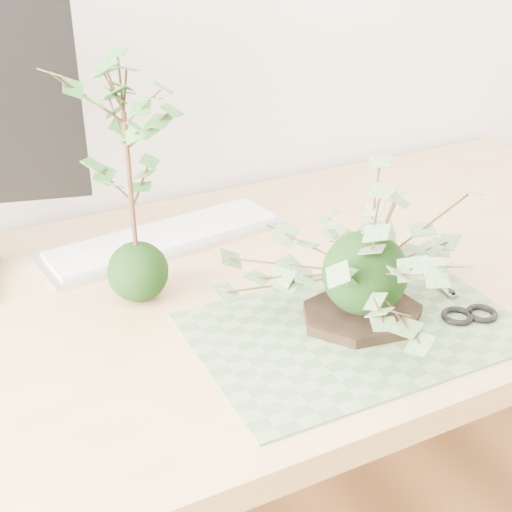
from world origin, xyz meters
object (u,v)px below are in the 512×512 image
(desk, at_px, (247,334))
(maple_kokedama, at_px, (125,129))
(ivy_kokedama, at_px, (368,237))
(keyboard, at_px, (165,238))

(desk, bearing_deg, maple_kokedama, 165.87)
(ivy_kokedama, height_order, keyboard, ivy_kokedama)
(ivy_kokedama, relative_size, maple_kokedama, 1.15)
(desk, xyz_separation_m, ivy_kokedama, (0.10, -0.16, 0.22))
(desk, bearing_deg, keyboard, 107.47)
(ivy_kokedama, bearing_deg, desk, 121.92)
(keyboard, bearing_deg, ivy_kokedama, -72.35)
(desk, relative_size, maple_kokedama, 4.43)
(ivy_kokedama, height_order, maple_kokedama, maple_kokedama)
(ivy_kokedama, distance_m, maple_kokedama, 0.34)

